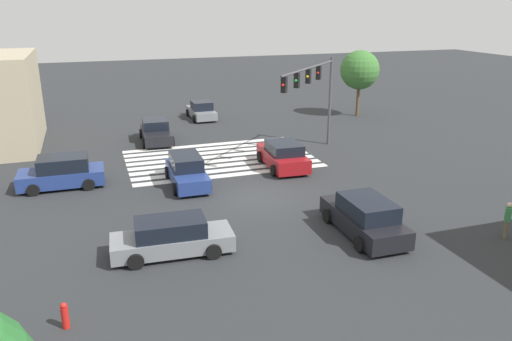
% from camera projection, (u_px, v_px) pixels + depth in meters
% --- Properties ---
extents(ground_plane, '(136.43, 136.43, 0.00)m').
position_uv_depth(ground_plane, '(256.00, 197.00, 25.04)').
color(ground_plane, '#2B2D30').
extents(crosswalk_markings, '(11.48, 7.25, 0.01)m').
position_uv_depth(crosswalk_markings, '(220.00, 158.00, 31.38)').
color(crosswalk_markings, silver).
rests_on(crosswalk_markings, ground_plane).
extents(traffic_signal_mast, '(6.02, 6.02, 5.91)m').
position_uv_depth(traffic_signal_mast, '(314.00, 85.00, 30.33)').
color(traffic_signal_mast, '#47474C').
rests_on(traffic_signal_mast, ground_plane).
extents(car_0, '(2.37, 4.56, 1.57)m').
position_uv_depth(car_0, '(283.00, 155.00, 29.41)').
color(car_0, maroon).
rests_on(car_0, ground_plane).
extents(car_1, '(2.00, 4.53, 1.57)m').
position_uv_depth(car_1, '(187.00, 171.00, 26.70)').
color(car_1, navy).
rests_on(car_1, ground_plane).
extents(car_2, '(4.36, 2.26, 1.66)m').
position_uv_depth(car_2, '(62.00, 173.00, 26.28)').
color(car_2, navy).
rests_on(car_2, ground_plane).
extents(car_3, '(4.74, 2.13, 1.45)m').
position_uv_depth(car_3, '(172.00, 237.00, 19.20)').
color(car_3, gray).
rests_on(car_3, ground_plane).
extents(car_4, '(2.29, 4.54, 1.52)m').
position_uv_depth(car_4, '(156.00, 132.00, 35.03)').
color(car_4, black).
rests_on(car_4, ground_plane).
extents(car_5, '(2.18, 4.69, 1.63)m').
position_uv_depth(car_5, '(365.00, 217.00, 20.84)').
color(car_5, black).
rests_on(car_5, ground_plane).
extents(car_6, '(2.07, 4.18, 1.49)m').
position_uv_depth(car_6, '(201.00, 111.00, 42.07)').
color(car_6, gray).
rests_on(car_6, ground_plane).
extents(pedestrian, '(0.41, 0.41, 1.58)m').
position_uv_depth(pedestrian, '(507.00, 218.00, 20.44)').
color(pedestrian, brown).
rests_on(pedestrian, ground_plane).
extents(tree_corner_c, '(3.28, 3.28, 5.58)m').
position_uv_depth(tree_corner_c, '(360.00, 70.00, 42.13)').
color(tree_corner_c, brown).
rests_on(tree_corner_c, ground_plane).
extents(fire_hydrant, '(0.22, 0.22, 0.86)m').
position_uv_depth(fire_hydrant, '(65.00, 315.00, 14.82)').
color(fire_hydrant, red).
rests_on(fire_hydrant, ground_plane).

